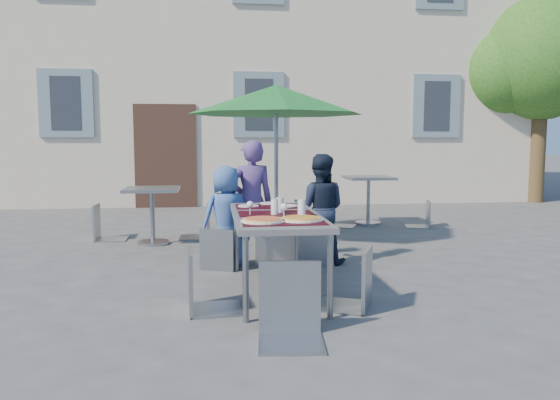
{
  "coord_description": "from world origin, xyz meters",
  "views": [
    {
      "loc": [
        -0.99,
        -4.4,
        1.44
      ],
      "look_at": [
        -0.26,
        1.57,
        0.78
      ],
      "focal_mm": 35.0,
      "sensor_mm": 36.0,
      "label": 1
    }
  ],
  "objects": [
    {
      "name": "bg_chair_l_1",
      "position": [
        1.07,
        4.49,
        0.53
      ],
      "size": [
        0.54,
        0.53,
        0.91
      ],
      "color": "gray",
      "rests_on": "ground"
    },
    {
      "name": "bg_chair_l_0",
      "position": [
        -2.58,
        3.67,
        0.58
      ],
      "size": [
        0.45,
        0.44,
        0.99
      ],
      "color": "gray",
      "rests_on": "ground"
    },
    {
      "name": "child_0",
      "position": [
        -0.85,
        1.75,
        0.58
      ],
      "size": [
        0.66,
        0.54,
        1.16
      ],
      "primitive_type": "imported",
      "rotation": [
        0.0,
        0.0,
        3.49
      ],
      "color": "#375898",
      "rests_on": "ground"
    },
    {
      "name": "child_2",
      "position": [
        0.24,
        1.83,
        0.64
      ],
      "size": [
        0.7,
        0.52,
        1.28
      ],
      "primitive_type": "imported",
      "rotation": [
        0.0,
        0.0,
        2.86
      ],
      "color": "#161F32",
      "rests_on": "ground"
    },
    {
      "name": "glassware",
      "position": [
        -0.37,
        0.58,
        0.83
      ],
      "size": [
        0.53,
        0.4,
        0.15
      ],
      "color": "silver",
      "rests_on": "dining_table"
    },
    {
      "name": "patio_umbrella",
      "position": [
        -0.12,
        3.16,
        1.98
      ],
      "size": [
        2.43,
        2.43,
        2.2
      ],
      "color": "#9FA1A7",
      "rests_on": "ground"
    },
    {
      "name": "chair_2",
      "position": [
        0.16,
        1.71,
        0.5
      ],
      "size": [
        0.4,
        0.4,
        0.87
      ],
      "color": "gray",
      "rests_on": "ground"
    },
    {
      "name": "place_settings",
      "position": [
        -0.41,
        1.29,
        0.76
      ],
      "size": [
        0.66,
        0.48,
        0.01
      ],
      "color": "white",
      "rests_on": "dining_table"
    },
    {
      "name": "chair_1",
      "position": [
        -0.28,
        1.84,
        0.61
      ],
      "size": [
        0.54,
        0.54,
        1.04
      ],
      "color": "#90949B",
      "rests_on": "ground"
    },
    {
      "name": "bg_chair_r_1",
      "position": [
        2.46,
        4.24,
        0.49
      ],
      "size": [
        0.46,
        0.45,
        0.84
      ],
      "color": "gray",
      "rests_on": "ground"
    },
    {
      "name": "child_1",
      "position": [
        -0.56,
        1.92,
        0.72
      ],
      "size": [
        0.57,
        0.41,
        1.44
      ],
      "primitive_type": "imported",
      "rotation": [
        0.0,
        0.0,
        3.27
      ],
      "color": "#503974",
      "rests_on": "ground"
    },
    {
      "name": "cafe_table_0",
      "position": [
        -1.84,
        3.25,
        0.55
      ],
      "size": [
        0.73,
        0.73,
        0.79
      ],
      "color": "#9FA1A7",
      "rests_on": "ground"
    },
    {
      "name": "tree",
      "position": [
        6.55,
        7.54,
        3.25
      ],
      "size": [
        3.6,
        3.0,
        4.7
      ],
      "color": "#4F3C22",
      "rests_on": "ground"
    },
    {
      "name": "ground",
      "position": [
        0.0,
        0.0,
        0.0
      ],
      "size": [
        90.0,
        90.0,
        0.0
      ],
      "primitive_type": "plane",
      "color": "#3F3F41",
      "rests_on": "ground"
    },
    {
      "name": "chair_3",
      "position": [
        -1.1,
        0.14,
        0.59
      ],
      "size": [
        0.48,
        0.47,
        1.0
      ],
      "color": "gray",
      "rests_on": "ground"
    },
    {
      "name": "pizza_near_left",
      "position": [
        -0.58,
        0.16,
        0.77
      ],
      "size": [
        0.38,
        0.38,
        0.03
      ],
      "color": "white",
      "rests_on": "dining_table"
    },
    {
      "name": "chair_4",
      "position": [
        0.2,
        0.06,
        0.59
      ],
      "size": [
        0.59,
        0.58,
        0.99
      ],
      "color": "gray",
      "rests_on": "ground"
    },
    {
      "name": "chair_5",
      "position": [
        -0.45,
        -0.58,
        0.62
      ],
      "size": [
        0.51,
        0.51,
        1.05
      ],
      "color": "gray",
      "rests_on": "ground"
    },
    {
      "name": "dining_table",
      "position": [
        -0.41,
        0.67,
        0.7
      ],
      "size": [
        0.8,
        1.85,
        0.76
      ],
      "color": "#414246",
      "rests_on": "ground"
    },
    {
      "name": "cafe_table_1",
      "position": [
        1.63,
        4.62,
        0.6
      ],
      "size": [
        0.77,
        0.77,
        0.83
      ],
      "color": "#9FA1A7",
      "rests_on": "ground"
    },
    {
      "name": "building",
      "position": [
        -0.0,
        11.5,
        4.85
      ],
      "size": [
        13.6,
        8.2,
        11.1
      ],
      "color": "#C1B39B",
      "rests_on": "ground"
    },
    {
      "name": "chair_0",
      "position": [
        -0.93,
        1.64,
        0.52
      ],
      "size": [
        0.51,
        0.52,
        0.89
      ],
      "color": "gray",
      "rests_on": "ground"
    },
    {
      "name": "bg_chair_r_0",
      "position": [
        -1.18,
        3.67,
        0.58
      ],
      "size": [
        0.46,
        0.45,
        0.99
      ],
      "color": "gray",
      "rests_on": "ground"
    },
    {
      "name": "pizza_near_right",
      "position": [
        -0.25,
        0.19,
        0.77
      ],
      "size": [
        0.38,
        0.38,
        0.03
      ],
      "color": "white",
      "rests_on": "dining_table"
    }
  ]
}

